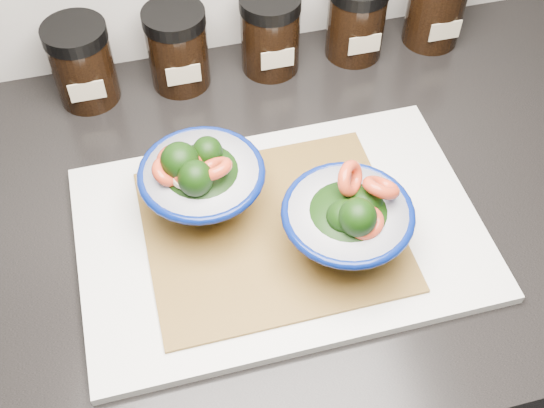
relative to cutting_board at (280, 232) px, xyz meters
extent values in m
cube|color=black|center=(0.02, 0.05, -0.48)|extent=(3.43, 0.58, 0.86)
cube|color=black|center=(0.02, 0.05, -0.03)|extent=(3.50, 0.60, 0.04)
cube|color=silver|center=(0.00, 0.00, 0.00)|extent=(0.45, 0.30, 0.01)
cube|color=olive|center=(-0.01, 0.00, 0.01)|extent=(0.28, 0.24, 0.00)
cylinder|color=white|center=(-0.08, 0.05, 0.02)|extent=(0.05, 0.05, 0.01)
ellipsoid|color=white|center=(-0.08, 0.05, 0.03)|extent=(0.08, 0.08, 0.03)
torus|color=#051457|center=(-0.08, 0.05, 0.07)|extent=(0.14, 0.14, 0.01)
torus|color=#051457|center=(-0.08, 0.05, 0.05)|extent=(0.12, 0.12, 0.00)
ellipsoid|color=black|center=(-0.08, 0.05, 0.06)|extent=(0.10, 0.10, 0.05)
ellipsoid|color=black|center=(-0.06, 0.07, 0.08)|extent=(0.03, 0.03, 0.03)
cylinder|color=#477233|center=(-0.06, 0.07, 0.07)|extent=(0.02, 0.01, 0.02)
ellipsoid|color=black|center=(-0.10, 0.05, 0.09)|extent=(0.04, 0.04, 0.04)
cylinder|color=#477233|center=(-0.10, 0.05, 0.08)|extent=(0.01, 0.01, 0.03)
ellipsoid|color=black|center=(-0.08, 0.03, 0.09)|extent=(0.04, 0.04, 0.04)
cylinder|color=#477233|center=(-0.08, 0.03, 0.08)|extent=(0.01, 0.02, 0.02)
torus|color=#C64725|center=(-0.10, 0.07, 0.08)|extent=(0.05, 0.04, 0.05)
torus|color=#C64725|center=(-0.09, 0.04, 0.08)|extent=(0.05, 0.05, 0.05)
torus|color=#C64725|center=(-0.06, 0.03, 0.09)|extent=(0.05, 0.05, 0.04)
torus|color=#C64725|center=(-0.11, 0.05, 0.08)|extent=(0.05, 0.06, 0.05)
torus|color=#C64725|center=(-0.09, 0.05, 0.08)|extent=(0.05, 0.05, 0.04)
cylinder|color=#CCBC8E|center=(-0.10, 0.03, 0.08)|extent=(0.02, 0.02, 0.01)
cylinder|color=white|center=(0.06, -0.04, 0.02)|extent=(0.05, 0.05, 0.01)
ellipsoid|color=white|center=(0.06, -0.04, 0.03)|extent=(0.08, 0.08, 0.03)
torus|color=#051457|center=(0.06, -0.04, 0.07)|extent=(0.14, 0.14, 0.01)
torus|color=#051457|center=(0.06, -0.04, 0.05)|extent=(0.12, 0.12, 0.00)
ellipsoid|color=black|center=(0.06, -0.04, 0.06)|extent=(0.10, 0.10, 0.05)
ellipsoid|color=black|center=(0.07, -0.05, 0.07)|extent=(0.04, 0.04, 0.04)
cylinder|color=#477233|center=(0.07, -0.05, 0.06)|extent=(0.01, 0.01, 0.02)
ellipsoid|color=black|center=(0.05, -0.05, 0.08)|extent=(0.04, 0.04, 0.03)
cylinder|color=#477233|center=(0.05, -0.05, 0.07)|extent=(0.01, 0.01, 0.02)
ellipsoid|color=black|center=(0.06, -0.06, 0.09)|extent=(0.04, 0.04, 0.04)
cylinder|color=#477233|center=(0.06, -0.06, 0.08)|extent=(0.01, 0.01, 0.03)
ellipsoid|color=black|center=(0.08, -0.04, 0.07)|extent=(0.04, 0.04, 0.03)
cylinder|color=#477233|center=(0.08, -0.04, 0.06)|extent=(0.02, 0.01, 0.03)
ellipsoid|color=black|center=(0.07, -0.06, 0.07)|extent=(0.04, 0.04, 0.03)
cylinder|color=#477233|center=(0.07, -0.06, 0.06)|extent=(0.01, 0.01, 0.02)
torus|color=#C64725|center=(0.07, -0.02, 0.09)|extent=(0.05, 0.05, 0.05)
torus|color=#C64725|center=(0.10, -0.04, 0.09)|extent=(0.04, 0.05, 0.04)
torus|color=#C64725|center=(0.07, -0.07, 0.08)|extent=(0.05, 0.05, 0.04)
cylinder|color=#CCBC8E|center=(0.06, -0.06, 0.08)|extent=(0.02, 0.02, 0.01)
cylinder|color=black|center=(-0.19, 0.29, 0.04)|extent=(0.08, 0.08, 0.09)
cylinder|color=black|center=(-0.19, 0.29, 0.10)|extent=(0.08, 0.08, 0.02)
cube|color=#C6B793|center=(-0.19, 0.25, 0.04)|extent=(0.04, 0.00, 0.03)
cylinder|color=black|center=(-0.06, 0.29, 0.04)|extent=(0.08, 0.08, 0.09)
cylinder|color=black|center=(-0.06, 0.29, 0.10)|extent=(0.08, 0.08, 0.02)
cube|color=#C6B793|center=(-0.06, 0.25, 0.04)|extent=(0.05, 0.00, 0.03)
cylinder|color=black|center=(0.06, 0.29, 0.04)|extent=(0.08, 0.08, 0.09)
cylinder|color=black|center=(0.06, 0.29, 0.10)|extent=(0.08, 0.08, 0.02)
cube|color=#C6B793|center=(0.06, 0.25, 0.04)|extent=(0.04, 0.00, 0.03)
cylinder|color=black|center=(0.19, 0.29, 0.04)|extent=(0.08, 0.08, 0.09)
cube|color=#C6B793|center=(0.19, 0.25, 0.04)|extent=(0.04, 0.00, 0.03)
cylinder|color=black|center=(0.30, 0.29, 0.04)|extent=(0.08, 0.08, 0.09)
cube|color=#C6B793|center=(0.30, 0.25, 0.04)|extent=(0.05, 0.00, 0.03)
camera|label=1|loc=(-0.12, -0.44, 0.62)|focal=45.00mm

